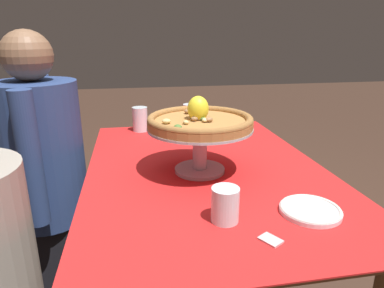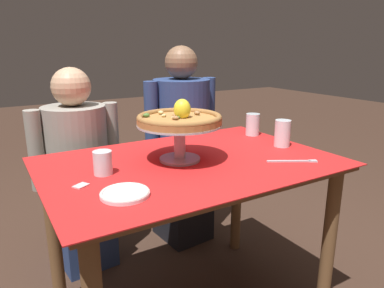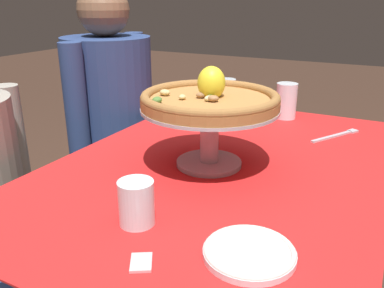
{
  "view_description": "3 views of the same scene",
  "coord_description": "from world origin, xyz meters",
  "px_view_note": "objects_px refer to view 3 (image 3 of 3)",
  "views": [
    {
      "loc": [
        -1.09,
        0.25,
        1.21
      ],
      "look_at": [
        0.02,
        0.05,
        0.84
      ],
      "focal_mm": 31.48,
      "sensor_mm": 36.0,
      "label": 1
    },
    {
      "loc": [
        -0.73,
        -1.23,
        1.22
      ],
      "look_at": [
        0.01,
        0.0,
        0.83
      ],
      "focal_mm": 33.16,
      "sensor_mm": 36.0,
      "label": 2
    },
    {
      "loc": [
        -0.93,
        -0.39,
        1.18
      ],
      "look_at": [
        -0.03,
        0.08,
        0.8
      ],
      "focal_mm": 37.69,
      "sensor_mm": 36.0,
      "label": 3
    }
  ],
  "objects_px": {
    "pizza_stand": "(210,126)",
    "pizza": "(210,98)",
    "diner_right": "(113,144)",
    "water_glass_side_left": "(137,205)",
    "sugar_packet": "(141,262)",
    "side_plate": "(249,252)",
    "water_glass_back_right": "(226,96)",
    "dinner_fork": "(337,135)",
    "water_glass_side_right": "(286,103)"
  },
  "relations": [
    {
      "from": "pizza_stand",
      "to": "pizza",
      "type": "bearing_deg",
      "value": 38.42
    },
    {
      "from": "pizza_stand",
      "to": "diner_right",
      "type": "height_order",
      "value": "diner_right"
    },
    {
      "from": "water_glass_side_left",
      "to": "sugar_packet",
      "type": "relative_size",
      "value": 1.81
    },
    {
      "from": "side_plate",
      "to": "pizza",
      "type": "bearing_deg",
      "value": 34.98
    },
    {
      "from": "pizza",
      "to": "diner_right",
      "type": "bearing_deg",
      "value": 60.02
    },
    {
      "from": "pizza",
      "to": "side_plate",
      "type": "distance_m",
      "value": 0.44
    },
    {
      "from": "water_glass_back_right",
      "to": "sugar_packet",
      "type": "relative_size",
      "value": 2.35
    },
    {
      "from": "water_glass_back_right",
      "to": "diner_right",
      "type": "height_order",
      "value": "diner_right"
    },
    {
      "from": "water_glass_back_right",
      "to": "sugar_packet",
      "type": "bearing_deg",
      "value": -165.12
    },
    {
      "from": "pizza",
      "to": "dinner_fork",
      "type": "xyz_separation_m",
      "value": [
        0.4,
        -0.27,
        -0.18
      ]
    },
    {
      "from": "pizza_stand",
      "to": "pizza",
      "type": "distance_m",
      "value": 0.07
    },
    {
      "from": "sugar_packet",
      "to": "diner_right",
      "type": "height_order",
      "value": "diner_right"
    },
    {
      "from": "water_glass_side_right",
      "to": "dinner_fork",
      "type": "bearing_deg",
      "value": -121.67
    },
    {
      "from": "pizza_stand",
      "to": "diner_right",
      "type": "bearing_deg",
      "value": 59.99
    },
    {
      "from": "diner_right",
      "to": "side_plate",
      "type": "bearing_deg",
      "value": -129.18
    },
    {
      "from": "side_plate",
      "to": "dinner_fork",
      "type": "bearing_deg",
      "value": -2.68
    },
    {
      "from": "pizza_stand",
      "to": "water_glass_back_right",
      "type": "xyz_separation_m",
      "value": [
        0.56,
        0.19,
        -0.06
      ]
    },
    {
      "from": "dinner_fork",
      "to": "sugar_packet",
      "type": "height_order",
      "value": "dinner_fork"
    },
    {
      "from": "pizza_stand",
      "to": "water_glass_side_left",
      "type": "xyz_separation_m",
      "value": [
        -0.33,
        0.0,
        -0.07
      ]
    },
    {
      "from": "side_plate",
      "to": "sugar_packet",
      "type": "height_order",
      "value": "side_plate"
    },
    {
      "from": "water_glass_side_left",
      "to": "side_plate",
      "type": "distance_m",
      "value": 0.24
    },
    {
      "from": "water_glass_back_right",
      "to": "pizza_stand",
      "type": "bearing_deg",
      "value": -161.57
    },
    {
      "from": "water_glass_side_left",
      "to": "dinner_fork",
      "type": "height_order",
      "value": "water_glass_side_left"
    },
    {
      "from": "water_glass_side_right",
      "to": "side_plate",
      "type": "relative_size",
      "value": 0.79
    },
    {
      "from": "water_glass_side_right",
      "to": "pizza",
      "type": "bearing_deg",
      "value": 173.27
    },
    {
      "from": "dinner_fork",
      "to": "pizza",
      "type": "bearing_deg",
      "value": 146.38
    },
    {
      "from": "side_plate",
      "to": "water_glass_back_right",
      "type": "bearing_deg",
      "value": 25.2
    },
    {
      "from": "side_plate",
      "to": "sugar_packet",
      "type": "xyz_separation_m",
      "value": [
        -0.1,
        0.15,
        -0.01
      ]
    },
    {
      "from": "pizza",
      "to": "water_glass_side_right",
      "type": "relative_size",
      "value": 2.73
    },
    {
      "from": "dinner_fork",
      "to": "side_plate",
      "type": "bearing_deg",
      "value": 177.32
    },
    {
      "from": "pizza_stand",
      "to": "side_plate",
      "type": "bearing_deg",
      "value": -145.03
    },
    {
      "from": "dinner_fork",
      "to": "sugar_packet",
      "type": "distance_m",
      "value": 0.86
    },
    {
      "from": "water_glass_back_right",
      "to": "dinner_fork",
      "type": "bearing_deg",
      "value": -108.48
    },
    {
      "from": "pizza_stand",
      "to": "pizza",
      "type": "xyz_separation_m",
      "value": [
        0.0,
        0.0,
        0.07
      ]
    },
    {
      "from": "pizza_stand",
      "to": "water_glass_side_right",
      "type": "distance_m",
      "value": 0.54
    },
    {
      "from": "dinner_fork",
      "to": "diner_right",
      "type": "bearing_deg",
      "value": 93.68
    },
    {
      "from": "water_glass_side_right",
      "to": "dinner_fork",
      "type": "xyz_separation_m",
      "value": [
        -0.13,
        -0.21,
        -0.05
      ]
    },
    {
      "from": "water_glass_side_left",
      "to": "sugar_packet",
      "type": "height_order",
      "value": "water_glass_side_left"
    },
    {
      "from": "pizza_stand",
      "to": "diner_right",
      "type": "distance_m",
      "value": 0.75
    },
    {
      "from": "pizza_stand",
      "to": "water_glass_back_right",
      "type": "height_order",
      "value": "pizza_stand"
    },
    {
      "from": "water_glass_side_left",
      "to": "side_plate",
      "type": "xyz_separation_m",
      "value": [
        -0.0,
        -0.23,
        -0.03
      ]
    },
    {
      "from": "water_glass_side_left",
      "to": "dinner_fork",
      "type": "relative_size",
      "value": 0.47
    },
    {
      "from": "dinner_fork",
      "to": "water_glass_side_left",
      "type": "bearing_deg",
      "value": 159.89
    },
    {
      "from": "pizza_stand",
      "to": "water_glass_back_right",
      "type": "bearing_deg",
      "value": 18.43
    },
    {
      "from": "pizza",
      "to": "sugar_packet",
      "type": "distance_m",
      "value": 0.48
    },
    {
      "from": "pizza_stand",
      "to": "water_glass_side_left",
      "type": "relative_size",
      "value": 3.9
    },
    {
      "from": "water_glass_side_left",
      "to": "side_plate",
      "type": "height_order",
      "value": "water_glass_side_left"
    },
    {
      "from": "water_glass_side_left",
      "to": "sugar_packet",
      "type": "bearing_deg",
      "value": -142.67
    },
    {
      "from": "pizza_stand",
      "to": "dinner_fork",
      "type": "xyz_separation_m",
      "value": [
        0.4,
        -0.27,
        -0.11
      ]
    },
    {
      "from": "side_plate",
      "to": "dinner_fork",
      "type": "distance_m",
      "value": 0.74
    }
  ]
}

